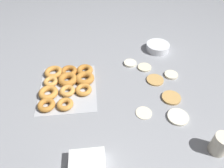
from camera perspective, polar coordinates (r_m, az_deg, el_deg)
name	(u,v)px	position (r m, az deg, el deg)	size (l,w,h in m)	color
ground_plane	(135,91)	(1.14, 6.56, -2.09)	(3.00, 3.00, 0.00)	gray
pancake_0	(130,63)	(1.33, 5.21, 5.95)	(0.08, 0.08, 0.01)	silver
pancake_1	(155,80)	(1.23, 12.20, 1.15)	(0.10, 0.10, 0.01)	tan
pancake_2	(171,98)	(1.14, 16.57, -3.76)	(0.10, 0.10, 0.01)	tan
pancake_3	(178,117)	(1.07, 18.32, -8.92)	(0.11, 0.11, 0.01)	silver
pancake_4	(171,75)	(1.28, 16.54, 2.51)	(0.08, 0.08, 0.01)	beige
pancake_5	(144,113)	(1.04, 9.07, -8.08)	(0.08, 0.08, 0.01)	beige
pancake_6	(144,67)	(1.31, 9.27, 4.72)	(0.09, 0.09, 0.01)	beige
donut_tray	(67,83)	(1.19, -12.73, 0.16)	(0.38, 0.32, 0.04)	#ADAFB5
batter_bowl	(158,47)	(1.48, 12.91, 10.26)	(0.16, 0.16, 0.05)	white
container_stack	(88,166)	(0.87, -7.00, -22.33)	(0.13, 0.15, 0.06)	white
paper_cup	(220,144)	(0.99, 28.51, -14.86)	(0.07, 0.07, 0.10)	beige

